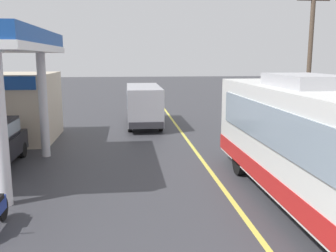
% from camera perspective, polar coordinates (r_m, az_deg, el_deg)
% --- Properties ---
extents(ground, '(120.00, 120.00, 0.00)m').
position_cam_1_polar(ground, '(24.41, 0.94, 0.58)').
color(ground, '#38383D').
extents(lane_divider_stripe, '(0.16, 50.00, 0.01)m').
position_cam_1_polar(lane_divider_stripe, '(19.55, 2.78, -1.89)').
color(lane_divider_stripe, '#D8CC4C').
rests_on(lane_divider_stripe, ground).
extents(coach_bus_main, '(2.60, 11.04, 3.69)m').
position_cam_1_polar(coach_bus_main, '(10.87, 21.89, -3.33)').
color(coach_bus_main, white).
rests_on(coach_bus_main, ground).
extents(minibus_opposing_lane, '(2.04, 6.13, 2.44)m').
position_cam_1_polar(minibus_opposing_lane, '(23.12, -3.76, 3.70)').
color(minibus_opposing_lane, '#A5A5AD').
rests_on(minibus_opposing_lane, ground).
extents(utility_pole_roadside, '(1.80, 0.24, 7.79)m').
position_cam_1_polar(utility_pole_roadside, '(21.95, 20.83, 9.51)').
color(utility_pole_roadside, brown).
rests_on(utility_pole_roadside, ground).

